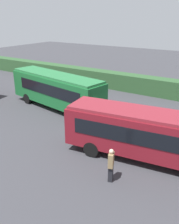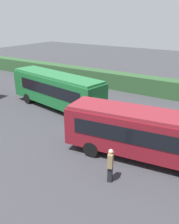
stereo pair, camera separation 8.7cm
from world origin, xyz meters
name	(u,v)px [view 1 (the left image)]	position (x,y,z in m)	size (l,w,h in m)	color
ground_plane	(103,134)	(0.00, 0.00, 0.00)	(99.70, 99.70, 0.00)	#38383D
bus_green	(56,89)	(-6.52, 2.47, 1.88)	(10.66, 4.07, 3.28)	#19602D
bus_maroon	(145,132)	(3.74, -1.49, 1.79)	(9.90, 3.77, 3.09)	maroon
person_center	(111,164)	(3.15, -4.54, 1.02)	(0.40, 0.55, 1.93)	black
hedge_row	(157,87)	(0.00, 11.64, 0.95)	(61.85, 1.71, 1.90)	#2C512C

